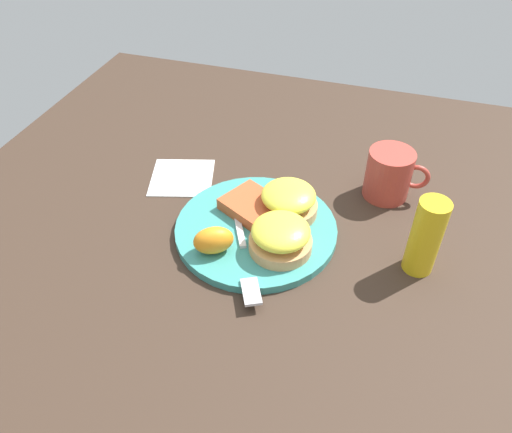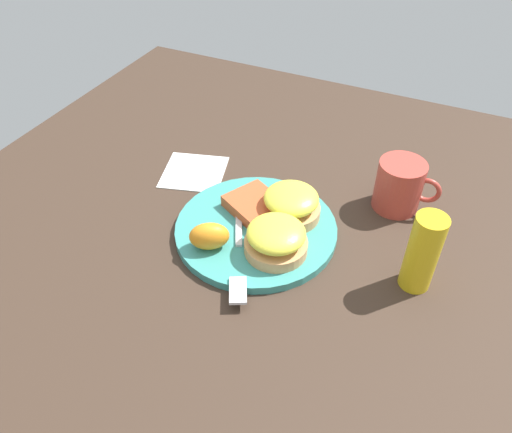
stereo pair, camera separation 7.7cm
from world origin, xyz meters
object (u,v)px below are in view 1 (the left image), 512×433
at_px(hashbrown_patty, 254,207).
at_px(condiment_bottle, 425,239).
at_px(cup, 389,174).
at_px(orange_wedge, 213,240).
at_px(sandwich_benedict_right, 288,201).
at_px(sandwich_benedict_left, 281,236).
at_px(fork, 243,253).

height_order(hashbrown_patty, condiment_bottle, condiment_bottle).
bearing_deg(cup, hashbrown_patty, -147.53).
relative_size(orange_wedge, condiment_bottle, 0.48).
bearing_deg(sandwich_benedict_right, cup, 37.60).
bearing_deg(sandwich_benedict_left, cup, 55.19).
distance_m(hashbrown_patty, orange_wedge, 0.11).
xyz_separation_m(orange_wedge, fork, (0.04, 0.01, -0.02)).
bearing_deg(hashbrown_patty, condiment_bottle, -8.09).
xyz_separation_m(fork, condiment_bottle, (0.25, 0.06, 0.05)).
relative_size(sandwich_benedict_left, orange_wedge, 1.58).
bearing_deg(cup, orange_wedge, -134.76).
xyz_separation_m(sandwich_benedict_right, orange_wedge, (-0.08, -0.12, -0.00)).
bearing_deg(sandwich_benedict_left, condiment_bottle, 8.94).
xyz_separation_m(sandwich_benedict_left, fork, (-0.05, -0.03, -0.02)).
relative_size(sandwich_benedict_right, orange_wedge, 1.58).
distance_m(hashbrown_patty, condiment_bottle, 0.27).
bearing_deg(orange_wedge, sandwich_benedict_right, 55.04).
distance_m(orange_wedge, fork, 0.05).
relative_size(sandwich_benedict_left, fork, 0.45).
distance_m(orange_wedge, cup, 0.33).
relative_size(hashbrown_patty, orange_wedge, 1.60).
xyz_separation_m(sandwich_benedict_right, hashbrown_patty, (-0.05, -0.01, -0.01)).
xyz_separation_m(sandwich_benedict_left, hashbrown_patty, (-0.06, 0.07, -0.01)).
height_order(sandwich_benedict_right, fork, sandwich_benedict_right).
xyz_separation_m(sandwich_benedict_right, cup, (0.15, 0.11, 0.00)).
height_order(orange_wedge, cup, cup).
relative_size(fork, condiment_bottle, 1.69).
xyz_separation_m(hashbrown_patty, fork, (0.01, -0.10, -0.01)).
xyz_separation_m(fork, cup, (0.19, 0.22, 0.03)).
distance_m(fork, condiment_bottle, 0.26).
bearing_deg(orange_wedge, fork, 7.70).
bearing_deg(sandwich_benedict_right, sandwich_benedict_left, -83.08).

